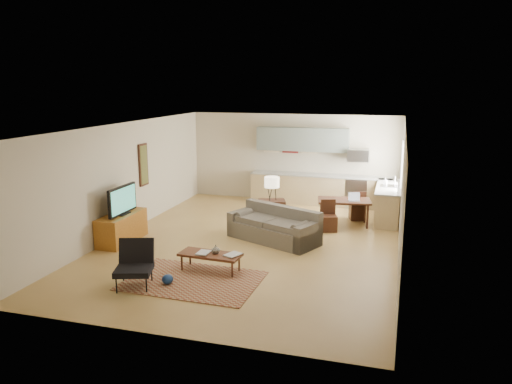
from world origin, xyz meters
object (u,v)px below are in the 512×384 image
(tv_credenza, at_px, (122,228))
(sofa, at_px, (273,225))
(console_table, at_px, (272,215))
(armchair, at_px, (134,265))
(dining_table, at_px, (344,212))
(coffee_table, at_px, (210,262))

(tv_credenza, bearing_deg, sofa, 17.10)
(sofa, distance_m, console_table, 0.91)
(sofa, distance_m, tv_credenza, 3.53)
(armchair, relative_size, tv_credenza, 0.58)
(console_table, xyz_separation_m, dining_table, (1.69, 0.94, -0.05))
(sofa, distance_m, armchair, 3.77)
(coffee_table, height_order, armchair, armchair)
(tv_credenza, relative_size, console_table, 1.88)
(console_table, bearing_deg, coffee_table, -117.92)
(console_table, bearing_deg, tv_credenza, -167.99)
(console_table, relative_size, dining_table, 0.57)
(sofa, xyz_separation_m, armchair, (-1.76, -3.33, 0.03))
(tv_credenza, xyz_separation_m, console_table, (3.11, 1.91, 0.05))
(coffee_table, xyz_separation_m, dining_table, (2.14, 4.03, 0.15))
(console_table, bearing_deg, sofa, -92.61)
(armchair, xyz_separation_m, console_table, (1.49, 4.21, -0.04))
(console_table, bearing_deg, dining_table, 9.39)
(coffee_table, bearing_deg, armchair, -128.99)
(tv_credenza, height_order, console_table, console_table)
(console_table, height_order, dining_table, console_table)
(coffee_table, distance_m, console_table, 3.13)
(coffee_table, relative_size, dining_table, 0.92)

